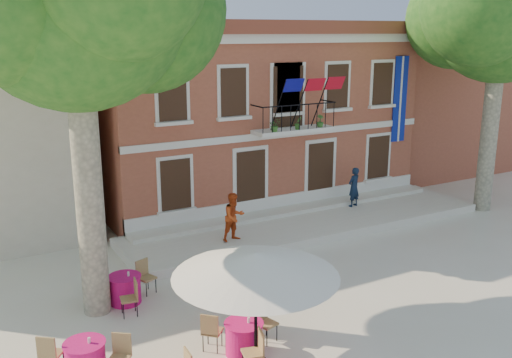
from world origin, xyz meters
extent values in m
plane|color=beige|center=(0.00, 0.00, 0.00)|extent=(90.00, 90.00, 0.00)
cube|color=#A6543C|center=(2.00, 10.00, 3.50)|extent=(13.00, 8.00, 7.00)
cube|color=brown|center=(2.00, 10.00, 7.25)|extent=(13.50, 8.50, 0.50)
cube|color=silver|center=(2.00, 6.05, 6.85)|extent=(13.30, 0.35, 0.35)
cube|color=silver|center=(2.00, 5.55, 3.50)|extent=(3.20, 0.90, 0.15)
cube|color=black|center=(2.00, 5.15, 4.50)|extent=(3.20, 0.04, 0.04)
cube|color=#0D2197|center=(7.60, 5.94, 4.30)|extent=(0.70, 0.05, 3.60)
cube|color=#0B0C82|center=(1.10, 4.80, 5.25)|extent=(0.76, 0.27, 0.47)
cube|color=red|center=(2.00, 4.80, 5.25)|extent=(0.76, 0.29, 0.47)
cube|color=red|center=(2.90, 4.80, 5.25)|extent=(0.76, 0.27, 0.47)
imported|color=#26591E|center=(1.00, 5.25, 3.82)|extent=(0.43, 0.37, 0.48)
imported|color=#26591E|center=(2.00, 5.25, 3.82)|extent=(0.26, 0.21, 0.48)
imported|color=#26591E|center=(3.00, 5.25, 3.82)|extent=(0.27, 0.27, 0.48)
cube|color=#A6543C|center=(14.00, 11.00, 3.00)|extent=(9.00, 9.00, 6.00)
cube|color=brown|center=(14.00, 11.00, 6.20)|extent=(9.40, 9.40, 0.40)
cube|color=silver|center=(2.00, 4.40, 0.15)|extent=(14.00, 3.40, 0.30)
cylinder|color=#A59E84|center=(-6.53, 1.67, 3.39)|extent=(0.69, 0.69, 6.79)
cylinder|color=#A59E84|center=(9.50, 2.80, 3.33)|extent=(0.66, 0.66, 6.65)
sphere|color=#194E18|center=(9.50, 2.80, 7.79)|extent=(5.32, 5.32, 5.32)
cylinder|color=black|center=(-4.14, -2.54, 1.17)|extent=(0.07, 0.07, 2.34)
cone|color=white|center=(-4.14, -2.54, 2.38)|extent=(3.55, 3.55, 0.51)
imported|color=#101E36|center=(4.52, 4.96, 1.09)|extent=(0.66, 0.51, 1.59)
imported|color=#CF4718|center=(-1.39, 3.87, 1.12)|extent=(0.89, 0.74, 1.64)
cylinder|color=#DC147A|center=(-4.14, -1.99, 0.38)|extent=(0.84, 0.84, 0.75)
cylinder|color=#DC147A|center=(-4.14, -1.99, 0.76)|extent=(0.90, 0.90, 0.02)
cube|color=#A48E52|center=(-4.32, -2.72, 0.47)|extent=(0.51, 0.51, 0.95)
cube|color=#A48E52|center=(-3.42, -1.78, 0.47)|extent=(0.52, 0.52, 0.95)
cube|color=#A48E52|center=(-4.68, -1.47, 0.47)|extent=(0.59, 0.59, 0.95)
cylinder|color=#DC147A|center=(-7.47, -1.10, 0.76)|extent=(0.90, 0.90, 0.02)
cube|color=#A48E52|center=(-8.07, -0.66, 0.47)|extent=(0.59, 0.59, 0.95)
cube|color=#A48E52|center=(-6.87, -1.55, 0.47)|extent=(0.59, 0.59, 0.95)
cylinder|color=#DC147A|center=(-5.75, 1.79, 0.38)|extent=(0.84, 0.84, 0.75)
cylinder|color=#DC147A|center=(-5.75, 1.79, 0.76)|extent=(0.90, 0.90, 0.02)
cube|color=#A48E52|center=(-5.05, 2.06, 0.47)|extent=(0.54, 0.54, 0.95)
cube|color=#A48E52|center=(-6.33, 2.26, 0.47)|extent=(0.59, 0.59, 0.95)
cube|color=#A48E52|center=(-5.86, 1.05, 0.47)|extent=(0.48, 0.48, 0.95)
camera|label=1|loc=(-9.54, -12.20, 7.11)|focal=40.00mm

